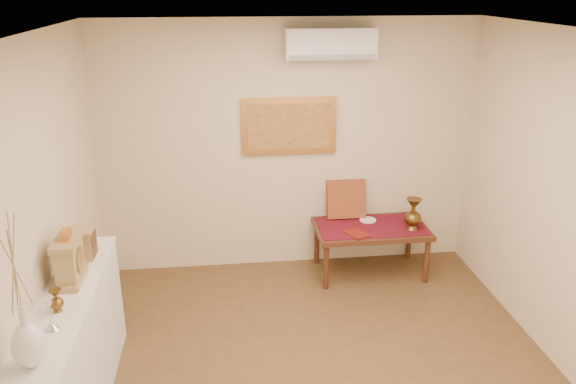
{
  "coord_description": "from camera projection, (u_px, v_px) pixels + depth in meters",
  "views": [
    {
      "loc": [
        -0.7,
        -3.49,
        3.02
      ],
      "look_at": [
        -0.14,
        1.15,
        1.26
      ],
      "focal_mm": 35.0,
      "sensor_mm": 36.0,
      "label": 1
    }
  ],
  "objects": [
    {
      "name": "brass_urn_tall",
      "position": [
        413.0,
        211.0,
        5.89
      ],
      "size": [
        0.18,
        0.18,
        0.42
      ],
      "primitive_type": null,
      "color": "brown",
      "rests_on": "table_cloth"
    },
    {
      "name": "ceiling",
      "position": [
        333.0,
        37.0,
        3.44
      ],
      "size": [
        4.5,
        4.5,
        0.0
      ],
      "primitive_type": "plane",
      "rotation": [
        3.14,
        0.0,
        0.0
      ],
      "color": "white",
      "rests_on": "ground"
    },
    {
      "name": "painting",
      "position": [
        289.0,
        126.0,
        5.89
      ],
      "size": [
        1.0,
        0.06,
        0.6
      ],
      "color": "#C5823F",
      "rests_on": "wall_back"
    },
    {
      "name": "white_vase",
      "position": [
        18.0,
        289.0,
        3.01
      ],
      "size": [
        0.19,
        0.19,
        0.99
      ],
      "primitive_type": null,
      "color": "silver",
      "rests_on": "display_ledge"
    },
    {
      "name": "menu",
      "position": [
        357.0,
        233.0,
        5.84
      ],
      "size": [
        0.27,
        0.3,
        0.01
      ],
      "primitive_type": "cube",
      "rotation": [
        0.0,
        0.0,
        0.47
      ],
      "color": "maroon",
      "rests_on": "table_cloth"
    },
    {
      "name": "ac_unit",
      "position": [
        331.0,
        44.0,
        5.54
      ],
      "size": [
        0.9,
        0.25,
        0.3
      ],
      "color": "white",
      "rests_on": "wall_back"
    },
    {
      "name": "table_cloth",
      "position": [
        371.0,
        226.0,
        6.03
      ],
      "size": [
        1.14,
        0.59,
        0.01
      ],
      "primitive_type": "cube",
      "color": "maroon",
      "rests_on": "low_table"
    },
    {
      "name": "candlestick",
      "position": [
        50.0,
        316.0,
        3.48
      ],
      "size": [
        0.09,
        0.09,
        0.19
      ],
      "primitive_type": null,
      "color": "silver",
      "rests_on": "display_ledge"
    },
    {
      "name": "cushion",
      "position": [
        346.0,
        199.0,
        6.2
      ],
      "size": [
        0.43,
        0.19,
        0.44
      ],
      "primitive_type": "cube",
      "rotation": [
        -0.21,
        0.0,
        0.0
      ],
      "color": "maroon",
      "rests_on": "table_cloth"
    },
    {
      "name": "mantel_clock",
      "position": [
        70.0,
        260.0,
        4.01
      ],
      "size": [
        0.17,
        0.36,
        0.41
      ],
      "color": "tan",
      "rests_on": "display_ledge"
    },
    {
      "name": "brass_urn_small",
      "position": [
        56.0,
        297.0,
        3.67
      ],
      "size": [
        0.09,
        0.09,
        0.21
      ],
      "primitive_type": null,
      "color": "brown",
      "rests_on": "display_ledge"
    },
    {
      "name": "low_table",
      "position": [
        371.0,
        232.0,
        6.06
      ],
      "size": [
        1.2,
        0.7,
        0.55
      ],
      "color": "#4D2817",
      "rests_on": "floor"
    },
    {
      "name": "wooden_chest",
      "position": [
        84.0,
        243.0,
        4.39
      ],
      "size": [
        0.16,
        0.21,
        0.24
      ],
      "color": "tan",
      "rests_on": "display_ledge"
    },
    {
      "name": "wall_left",
      "position": [
        29.0,
        252.0,
        3.69
      ],
      "size": [
        0.02,
        4.5,
        2.7
      ],
      "primitive_type": "cube",
      "color": "beige",
      "rests_on": "ground"
    },
    {
      "name": "display_ledge",
      "position": [
        74.0,
        359.0,
        4.01
      ],
      "size": [
        0.37,
        2.02,
        0.98
      ],
      "color": "silver",
      "rests_on": "floor"
    },
    {
      "name": "wall_back",
      "position": [
        289.0,
        148.0,
        6.0
      ],
      "size": [
        4.0,
        0.02,
        2.7
      ],
      "primitive_type": "cube",
      "color": "beige",
      "rests_on": "ground"
    },
    {
      "name": "plate",
      "position": [
        368.0,
        220.0,
        6.17
      ],
      "size": [
        0.18,
        0.18,
        0.01
      ],
      "primitive_type": "cylinder",
      "color": "silver",
      "rests_on": "table_cloth"
    }
  ]
}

